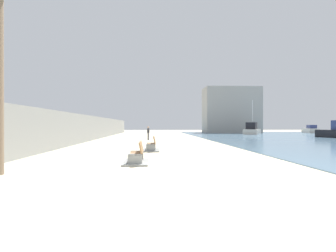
% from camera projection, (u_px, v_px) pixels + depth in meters
% --- Properties ---
extents(ground_plane, '(120.00, 120.00, 0.00)m').
position_uv_depth(ground_plane, '(156.00, 141.00, 27.76)').
color(ground_plane, beige).
extents(seawall, '(0.80, 64.00, 2.75)m').
position_uv_depth(seawall, '(87.00, 128.00, 27.32)').
color(seawall, gray).
rests_on(seawall, ground).
extents(bench_near, '(1.11, 2.10, 0.98)m').
position_uv_depth(bench_near, '(137.00, 158.00, 11.56)').
color(bench_near, gray).
rests_on(bench_near, ground).
extents(bench_far, '(1.13, 2.12, 0.98)m').
position_uv_depth(bench_far, '(151.00, 147.00, 17.10)').
color(bench_far, gray).
rests_on(bench_far, ground).
extents(person_walking, '(0.27, 0.51, 1.59)m').
position_uv_depth(person_walking, '(148.00, 132.00, 29.23)').
color(person_walking, '#333338').
rests_on(person_walking, ground).
extents(boat_mid_bay, '(5.05, 6.37, 6.35)m').
position_uv_depth(boat_mid_bay, '(252.00, 130.00, 47.22)').
color(boat_mid_bay, beige).
rests_on(boat_mid_bay, water_bay).
extents(boat_distant, '(3.23, 5.72, 1.71)m').
position_uv_depth(boat_distant, '(310.00, 130.00, 55.23)').
color(boat_distant, beige).
rests_on(boat_distant, water_bay).
extents(harbor_building, '(12.00, 6.00, 9.99)m').
position_uv_depth(harbor_building, '(231.00, 110.00, 56.68)').
color(harbor_building, '#9E9E99').
rests_on(harbor_building, ground).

